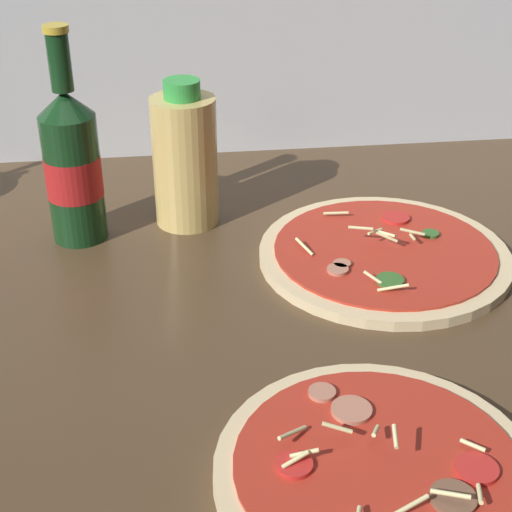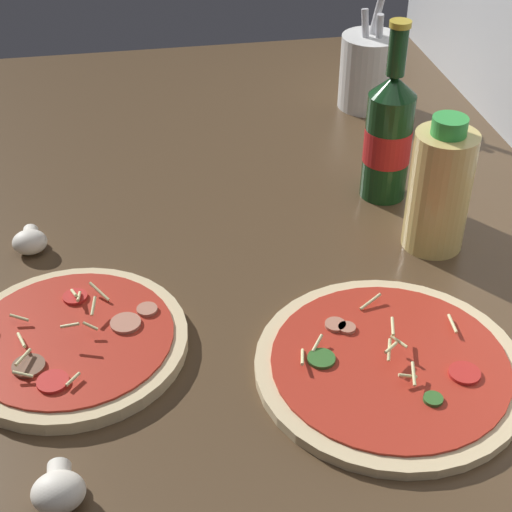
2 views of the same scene
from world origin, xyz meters
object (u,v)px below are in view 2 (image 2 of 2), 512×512
Objects in this scene: oil_bottle at (440,189)px; utensil_crock at (369,70)px; mushroom_left at (30,241)px; beer_bottle at (388,135)px; pizza_far at (389,366)px; pizza_near at (73,341)px; mushroom_right at (58,490)px.

utensil_crock is at bearing 175.11° from oil_bottle.
beer_bottle is at bearing 96.67° from mushroom_left.
pizza_far is 1.59× the size of oil_bottle.
mushroom_left is at bearing -164.19° from pizza_near.
utensil_crock is (-55.75, 50.83, 5.64)cm from pizza_near.
beer_bottle reaches higher than mushroom_left.
pizza_near is 4.98× the size of mushroom_right.
mushroom_right reaches higher than mushroom_left.
beer_bottle reaches higher than utensil_crock.
mushroom_right is (11.13, -34.90, 0.98)cm from pizza_far.
pizza_far is at bearing 107.69° from mushroom_right.
pizza_far is 5.65× the size of mushroom_right.
mushroom_right is at bearing -2.44° from pizza_near.
oil_bottle is at bearing 81.88° from mushroom_left.
pizza_near is 5.43× the size of mushroom_left.
mushroom_left is at bearing -83.33° from beer_bottle.
pizza_far is 36.65cm from mushroom_right.
mushroom_left is (-7.54, -52.85, -6.94)cm from oil_bottle.
mushroom_left is (-20.18, -5.71, 0.63)cm from pizza_near.
utensil_crock is at bearing 146.00° from mushroom_right.
oil_bottle is at bearing 149.66° from pizza_far.
pizza_near is 1.30× the size of utensil_crock.
oil_bottle is 0.93× the size of utensil_crock.
pizza_far is 1.13× the size of beer_bottle.
pizza_near is at bearing -59.65° from beer_bottle.
utensil_crock is (-65.54, 16.81, 5.84)cm from pizza_far.
mushroom_right is 92.61cm from utensil_crock.
pizza_near is at bearing -42.35° from utensil_crock.
pizza_near is 20.95cm from mushroom_right.
pizza_far is (9.79, 34.01, -0.20)cm from pizza_near.
mushroom_left is 0.24× the size of utensil_crock.
beer_bottle reaches higher than mushroom_right.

